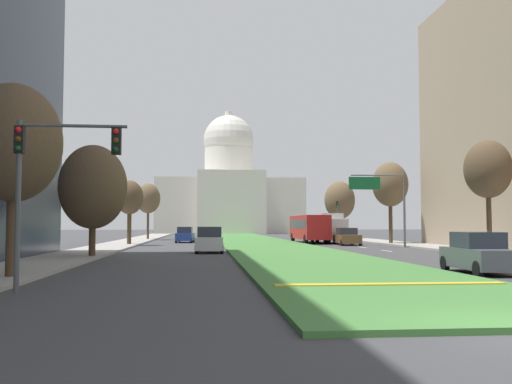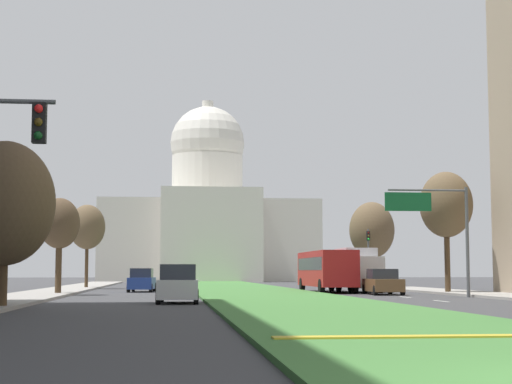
# 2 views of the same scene
# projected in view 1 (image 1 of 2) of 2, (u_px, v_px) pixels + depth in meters

# --- Properties ---
(ground_plane) EXTENTS (264.98, 264.98, 0.00)m
(ground_plane) POSITION_uv_depth(u_px,v_px,m) (250.00, 240.00, 70.26)
(ground_plane) COLOR #3D3D3F
(grass_median) EXTENTS (8.26, 108.40, 0.14)m
(grass_median) POSITION_uv_depth(u_px,v_px,m) (255.00, 241.00, 64.28)
(grass_median) COLOR #427A38
(grass_median) RESTS_ON ground_plane
(median_curb_nose) EXTENTS (7.44, 0.50, 0.04)m
(median_curb_nose) POSITION_uv_depth(u_px,v_px,m) (391.00, 284.00, 17.72)
(median_curb_nose) COLOR gold
(median_curb_nose) RESTS_ON grass_median
(lane_dashes_right) EXTENTS (0.16, 52.94, 0.01)m
(lane_dashes_right) POSITION_uv_depth(u_px,v_px,m) (358.00, 247.00, 50.62)
(lane_dashes_right) COLOR silver
(lane_dashes_right) RESTS_ON ground_plane
(sidewalk_left) EXTENTS (4.00, 108.40, 0.15)m
(sidewalk_left) POSITION_uv_depth(u_px,v_px,m) (123.00, 243.00, 56.98)
(sidewalk_left) COLOR #9E9991
(sidewalk_left) RESTS_ON ground_plane
(sidewalk_right) EXTENTS (4.00, 108.40, 0.15)m
(sidewalk_right) POSITION_uv_depth(u_px,v_px,m) (391.00, 243.00, 59.61)
(sidewalk_right) COLOR #9E9991
(sidewalk_right) RESTS_ON ground_plane
(capitol_building) EXTENTS (32.23, 27.95, 28.38)m
(capitol_building) POSITION_uv_depth(u_px,v_px,m) (229.00, 195.00, 129.79)
(capitol_building) COLOR silver
(capitol_building) RESTS_ON ground_plane
(traffic_light_near_left) EXTENTS (3.34, 0.35, 5.20)m
(traffic_light_near_left) POSITION_uv_depth(u_px,v_px,m) (48.00, 166.00, 17.00)
(traffic_light_near_left) COLOR #515456
(traffic_light_near_left) RESTS_ON ground_plane
(traffic_light_far_right) EXTENTS (0.28, 0.35, 5.20)m
(traffic_light_far_right) POSITION_uv_depth(u_px,v_px,m) (337.00, 214.00, 72.85)
(traffic_light_far_right) COLOR #515456
(traffic_light_far_right) RESTS_ON ground_plane
(overhead_guide_sign) EXTENTS (5.06, 0.20, 6.50)m
(overhead_guide_sign) POSITION_uv_depth(u_px,v_px,m) (384.00, 195.00, 49.04)
(overhead_guide_sign) COLOR #515456
(overhead_guide_sign) RESTS_ON ground_plane
(street_tree_left_near) EXTENTS (3.52, 3.52, 7.26)m
(street_tree_left_near) POSITION_uv_depth(u_px,v_px,m) (13.00, 143.00, 20.74)
(street_tree_left_near) COLOR #4C3823
(street_tree_left_near) RESTS_ON ground_plane
(street_tree_left_mid) EXTENTS (4.07, 4.07, 6.84)m
(street_tree_left_mid) POSITION_uv_depth(u_px,v_px,m) (93.00, 187.00, 33.96)
(street_tree_left_mid) COLOR #4C3823
(street_tree_left_mid) RESTS_ON ground_plane
(street_tree_right_mid) EXTENTS (3.17, 3.17, 7.77)m
(street_tree_right_mid) POSITION_uv_depth(u_px,v_px,m) (488.00, 170.00, 38.19)
(street_tree_right_mid) COLOR #4C3823
(street_tree_right_mid) RESTS_ON ground_plane
(street_tree_left_far) EXTENTS (2.61, 2.61, 6.23)m
(street_tree_left_far) POSITION_uv_depth(u_px,v_px,m) (130.00, 198.00, 53.66)
(street_tree_left_far) COLOR #4C3823
(street_tree_left_far) RESTS_ON ground_plane
(street_tree_right_far) EXTENTS (3.59, 3.59, 8.29)m
(street_tree_right_far) POSITION_uv_depth(u_px,v_px,m) (390.00, 185.00, 56.60)
(street_tree_right_far) COLOR #4C3823
(street_tree_right_far) RESTS_ON ground_plane
(street_tree_left_distant) EXTENTS (3.10, 3.10, 7.29)m
(street_tree_left_distant) POSITION_uv_depth(u_px,v_px,m) (148.00, 199.00, 72.52)
(street_tree_left_distant) COLOR #4C3823
(street_tree_left_distant) RESTS_ON ground_plane
(street_tree_right_distant) EXTENTS (4.13, 4.13, 7.86)m
(street_tree_right_distant) POSITION_uv_depth(u_px,v_px,m) (340.00, 200.00, 76.39)
(street_tree_right_distant) COLOR #4C3823
(street_tree_right_distant) RESTS_ON ground_plane
(sedan_lead_stopped) EXTENTS (2.05, 4.31, 1.72)m
(sedan_lead_stopped) POSITION_uv_depth(u_px,v_px,m) (479.00, 254.00, 23.35)
(sedan_lead_stopped) COLOR #4C5156
(sedan_lead_stopped) RESTS_ON ground_plane
(sedan_midblock) EXTENTS (2.11, 4.38, 1.86)m
(sedan_midblock) POSITION_uv_depth(u_px,v_px,m) (210.00, 241.00, 40.20)
(sedan_midblock) COLOR silver
(sedan_midblock) RESTS_ON ground_plane
(sedan_distant) EXTENTS (2.15, 4.58, 1.68)m
(sedan_distant) POSITION_uv_depth(u_px,v_px,m) (347.00, 237.00, 54.50)
(sedan_distant) COLOR brown
(sedan_distant) RESTS_ON ground_plane
(sedan_far_horizon) EXTENTS (2.04, 4.60, 1.74)m
(sedan_far_horizon) POSITION_uv_depth(u_px,v_px,m) (185.00, 235.00, 61.87)
(sedan_far_horizon) COLOR navy
(sedan_far_horizon) RESTS_ON ground_plane
(box_truck_delivery) EXTENTS (2.40, 6.40, 3.20)m
(box_truck_delivery) POSITION_uv_depth(u_px,v_px,m) (330.00, 227.00, 60.85)
(box_truck_delivery) COLOR silver
(box_truck_delivery) RESTS_ON ground_plane
(city_bus) EXTENTS (2.62, 11.00, 2.95)m
(city_bus) POSITION_uv_depth(u_px,v_px,m) (309.00, 227.00, 60.86)
(city_bus) COLOR #B21E1E
(city_bus) RESTS_ON ground_plane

